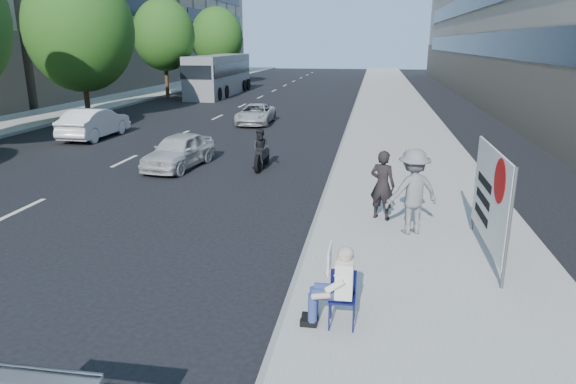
% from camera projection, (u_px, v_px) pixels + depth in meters
% --- Properties ---
extents(ground, '(160.00, 160.00, 0.00)m').
position_uv_depth(ground, '(236.00, 255.00, 10.86)').
color(ground, black).
rests_on(ground, ground).
extents(near_sidewalk, '(5.00, 120.00, 0.15)m').
position_uv_depth(near_sidewalk, '(395.00, 120.00, 29.15)').
color(near_sidewalk, gray).
rests_on(near_sidewalk, ground).
extents(far_sidewalk, '(4.50, 120.00, 0.15)m').
position_uv_depth(far_sidewalk, '(61.00, 112.00, 32.41)').
color(far_sidewalk, gray).
rests_on(far_sidewalk, ground).
extents(tree_far_c, '(6.00, 6.00, 8.47)m').
position_uv_depth(tree_far_c, '(79.00, 29.00, 28.65)').
color(tree_far_c, '#382616').
rests_on(tree_far_c, ground).
extents(tree_far_d, '(4.80, 4.80, 7.65)m').
position_uv_depth(tree_far_d, '(164.00, 35.00, 40.05)').
color(tree_far_d, '#382616').
rests_on(tree_far_d, ground).
extents(tree_far_e, '(5.40, 5.40, 7.89)m').
position_uv_depth(tree_far_e, '(217.00, 38.00, 53.33)').
color(tree_far_e, '#382616').
rests_on(tree_far_e, ground).
extents(seated_protester, '(0.83, 1.11, 1.31)m').
position_uv_depth(seated_protester, '(336.00, 281.00, 7.73)').
color(seated_protester, '#131654').
rests_on(seated_protester, near_sidewalk).
extents(jogger, '(1.44, 1.18, 1.95)m').
position_uv_depth(jogger, '(413.00, 192.00, 11.48)').
color(jogger, slate).
rests_on(jogger, near_sidewalk).
extents(pedestrian_woman, '(0.73, 0.62, 1.71)m').
position_uv_depth(pedestrian_woman, '(382.00, 185.00, 12.44)').
color(pedestrian_woman, black).
rests_on(pedestrian_woman, near_sidewalk).
extents(protest_banner, '(0.08, 3.06, 2.20)m').
position_uv_depth(protest_banner, '(490.00, 196.00, 10.15)').
color(protest_banner, '#4C4C4C').
rests_on(protest_banner, near_sidewalk).
extents(white_sedan_near, '(1.89, 3.74, 1.22)m').
position_uv_depth(white_sedan_near, '(179.00, 151.00, 18.30)').
color(white_sedan_near, silver).
rests_on(white_sedan_near, ground).
extents(white_sedan_mid, '(1.52, 4.26, 1.40)m').
position_uv_depth(white_sedan_mid, '(94.00, 123.00, 23.99)').
color(white_sedan_mid, white).
rests_on(white_sedan_mid, ground).
extents(white_sedan_far, '(1.91, 3.91, 1.07)m').
position_uv_depth(white_sedan_far, '(256.00, 114.00, 28.20)').
color(white_sedan_far, beige).
rests_on(white_sedan_far, ground).
extents(motorcycle, '(0.70, 2.04, 1.42)m').
position_uv_depth(motorcycle, '(262.00, 151.00, 18.12)').
color(motorcycle, black).
rests_on(motorcycle, ground).
extents(bus, '(2.77, 12.09, 3.30)m').
position_uv_depth(bus, '(220.00, 75.00, 43.65)').
color(bus, gray).
rests_on(bus, ground).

